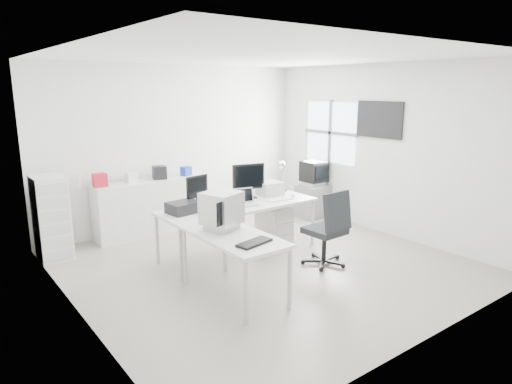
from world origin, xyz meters
TOP-DOWN VIEW (x-y plane):
  - floor at (0.00, 0.00)m, footprint 5.00×5.00m
  - ceiling at (0.00, 0.00)m, footprint 5.00×5.00m
  - back_wall at (0.00, 2.50)m, footprint 5.00×0.02m
  - left_wall at (-2.50, 0.00)m, footprint 0.02×5.00m
  - right_wall at (2.50, 0.00)m, footprint 0.02×5.00m
  - window at (2.48, 1.20)m, footprint 0.02×1.20m
  - wall_picture at (2.47, 0.10)m, footprint 0.04×0.90m
  - main_desk at (-0.04, 0.56)m, footprint 2.40×0.80m
  - side_desk at (-0.89, -0.54)m, footprint 0.70×1.40m
  - drawer_pedestal at (0.66, 0.61)m, footprint 0.40×0.50m
  - inkjet_printer at (-0.89, 0.66)m, footprint 0.45×0.37m
  - lcd_monitor_small at (-0.59, 0.81)m, footprint 0.40×0.28m
  - lcd_monitor_large at (0.31, 0.81)m, footprint 0.55×0.31m
  - laptop at (0.01, 0.46)m, footprint 0.35×0.35m
  - white_keyboard at (0.61, 0.41)m, footprint 0.41×0.17m
  - white_mouse at (0.91, 0.46)m, footprint 0.06×0.06m
  - laser_printer at (0.71, 0.78)m, footprint 0.38×0.34m
  - desk_lamp at (1.06, 0.86)m, footprint 0.21×0.21m
  - crt_monitor at (-0.89, -0.29)m, footprint 0.57×0.57m
  - black_keyboard at (-0.89, -0.94)m, footprint 0.45×0.25m
  - office_chair at (0.66, -0.50)m, footprint 0.65×0.65m
  - tv_cabinet at (2.22, 1.34)m, footprint 0.56×0.46m
  - crt_tv at (2.22, 1.34)m, footprint 0.50×0.48m
  - sideboard at (-0.68, 2.24)m, footprint 1.84×0.46m
  - clutter_box_a at (-1.48, 2.24)m, footprint 0.22×0.20m
  - clutter_box_b at (-0.98, 2.24)m, footprint 0.18×0.16m
  - clutter_box_c at (-0.48, 2.24)m, footprint 0.26×0.25m
  - clutter_box_d at (0.02, 2.24)m, footprint 0.19×0.17m
  - clutter_bottle at (-1.78, 2.28)m, footprint 0.07×0.07m
  - filing_cabinet at (-2.28, 2.02)m, footprint 0.43×0.51m

SIDE VIEW (x-z plane):
  - floor at x=0.00m, z-range -0.01..0.01m
  - drawer_pedestal at x=0.66m, z-range 0.00..0.60m
  - tv_cabinet at x=2.22m, z-range 0.00..0.61m
  - main_desk at x=-0.04m, z-range 0.00..0.75m
  - side_desk at x=-0.89m, z-range 0.00..0.75m
  - sideboard at x=-0.68m, z-range 0.00..0.92m
  - office_chair at x=0.66m, z-range 0.00..1.08m
  - filing_cabinet at x=-2.28m, z-range 0.00..1.21m
  - white_keyboard at x=0.61m, z-range 0.75..0.77m
  - black_keyboard at x=-0.89m, z-range 0.75..0.78m
  - white_mouse at x=0.91m, z-range 0.75..0.81m
  - inkjet_printer at x=-0.89m, z-range 0.75..0.90m
  - crt_tv at x=2.22m, z-range 0.61..1.06m
  - laptop at x=0.01m, z-range 0.75..0.95m
  - laser_printer at x=0.71m, z-range 0.75..0.96m
  - lcd_monitor_small at x=-0.59m, z-range 0.75..1.21m
  - clutter_box_d at x=0.02m, z-range 0.92..1.08m
  - clutter_box_b at x=-0.98m, z-range 0.92..1.08m
  - crt_monitor at x=-0.89m, z-range 0.75..1.26m
  - desk_lamp at x=1.06m, z-range 0.75..1.28m
  - lcd_monitor_large at x=0.31m, z-range 0.75..1.29m
  - clutter_box_a at x=-1.48m, z-range 0.92..1.12m
  - clutter_box_c at x=-0.48m, z-range 0.92..1.14m
  - clutter_bottle at x=-1.78m, z-range 0.92..1.14m
  - back_wall at x=0.00m, z-range 0.00..2.80m
  - left_wall at x=-2.50m, z-range 0.00..2.80m
  - right_wall at x=2.50m, z-range 0.00..2.80m
  - window at x=2.48m, z-range 1.05..2.15m
  - wall_picture at x=2.47m, z-range 1.60..2.20m
  - ceiling at x=0.00m, z-range 2.79..2.80m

